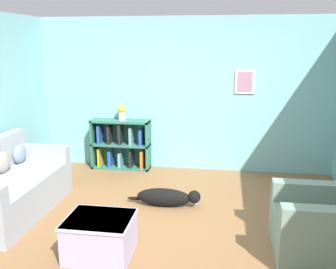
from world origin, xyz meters
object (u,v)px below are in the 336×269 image
at_px(coffee_table, 100,236).
at_px(vase, 122,111).
at_px(bookshelf, 121,145).
at_px(dog, 167,197).
at_px(couch, 8,188).
at_px(recliner_chair, 333,225).

distance_m(coffee_table, vase, 2.93).
relative_size(bookshelf, dog, 1.00).
distance_m(couch, recliner_chair, 3.90).
xyz_separation_m(coffee_table, dog, (0.49, 1.31, -0.10)).
xyz_separation_m(bookshelf, vase, (0.03, -0.02, 0.60)).
relative_size(recliner_chair, coffee_table, 1.53).
height_order(coffee_table, vase, vase).
bearing_deg(recliner_chair, dog, 153.87).
distance_m(bookshelf, dog, 1.84).
relative_size(couch, dog, 1.73).
distance_m(recliner_chair, coffee_table, 2.41).
height_order(coffee_table, dog, coffee_table).
bearing_deg(vase, bookshelf, 149.25).
bearing_deg(couch, coffee_table, -27.52).
height_order(bookshelf, vase, vase).
relative_size(couch, coffee_table, 2.58).
bearing_deg(coffee_table, bookshelf, 101.24).
distance_m(recliner_chair, dog, 2.11).
bearing_deg(recliner_chair, vase, 140.56).
bearing_deg(couch, bookshelf, 64.69).
height_order(bookshelf, recliner_chair, recliner_chair).
height_order(couch, recliner_chair, recliner_chair).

